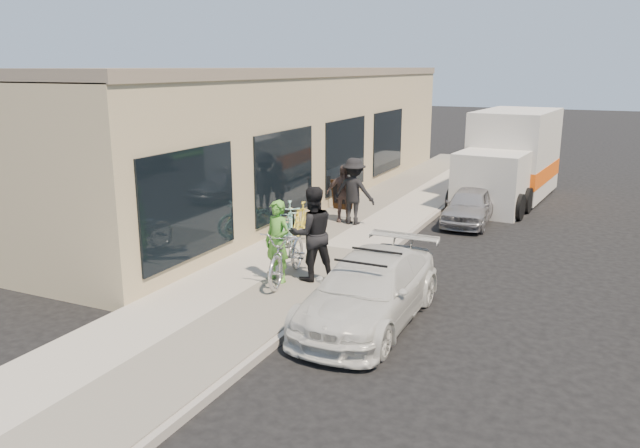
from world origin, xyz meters
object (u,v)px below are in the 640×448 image
(bystander_a, at_px, (354,191))
(sedan_white, at_px, (369,290))
(sandwich_board, at_px, (343,194))
(moving_truck, at_px, (510,161))
(man_standing, at_px, (312,234))
(bystander_b, at_px, (343,193))
(cruiser_bike_a, at_px, (290,222))
(tandem_bike, at_px, (288,254))
(cruiser_bike_b, at_px, (289,224))
(cruiser_bike_c, at_px, (301,221))
(woman_rider, at_px, (277,241))
(bike_rack, at_px, (286,224))
(sedan_silver, at_px, (470,206))

(bystander_a, bearing_deg, sedan_white, 116.32)
(sandwich_board, distance_m, moving_truck, 5.97)
(man_standing, relative_size, bystander_b, 1.21)
(man_standing, bearing_deg, cruiser_bike_a, -96.66)
(tandem_bike, bearing_deg, bystander_a, 86.42)
(tandem_bike, height_order, cruiser_bike_b, tandem_bike)
(sedan_white, xyz_separation_m, bystander_b, (-2.99, 5.89, 0.35))
(moving_truck, height_order, cruiser_bike_c, moving_truck)
(tandem_bike, distance_m, bystander_b, 5.01)
(sandwich_board, distance_m, bystander_b, 1.54)
(woman_rider, distance_m, bystander_a, 4.94)
(sedan_white, relative_size, man_standing, 2.12)
(bystander_a, bearing_deg, woman_rider, 96.46)
(sandwich_board, height_order, moving_truck, moving_truck)
(sandwich_board, height_order, woman_rider, woman_rider)
(cruiser_bike_a, bearing_deg, woman_rider, -96.76)
(bike_rack, relative_size, man_standing, 0.44)
(sedan_white, relative_size, sedan_silver, 1.34)
(bystander_a, bearing_deg, bike_rack, 76.99)
(sedan_silver, distance_m, bystander_a, 3.36)
(sedan_white, relative_size, cruiser_bike_b, 2.58)
(sedan_white, xyz_separation_m, man_standing, (-1.66, 1.20, 0.51))
(bike_rack, distance_m, sandwich_board, 4.11)
(sedan_silver, relative_size, bystander_a, 1.66)
(sedan_white, xyz_separation_m, cruiser_bike_c, (-3.22, 3.79, 0.02))
(moving_truck, height_order, cruiser_bike_b, moving_truck)
(bike_rack, distance_m, sedan_silver, 5.63)
(man_standing, xyz_separation_m, cruiser_bike_b, (-1.74, 2.31, -0.53))
(cruiser_bike_c, bearing_deg, moving_truck, 51.62)
(sedan_white, xyz_separation_m, woman_rider, (-2.22, 0.82, 0.38))
(sandwich_board, height_order, sedan_silver, sandwich_board)
(sandwich_board, distance_m, woman_rider, 6.61)
(sedan_white, height_order, man_standing, man_standing)
(cruiser_bike_a, bearing_deg, tandem_bike, -93.02)
(sandwich_board, height_order, cruiser_bike_c, sandwich_board)
(tandem_bike, bearing_deg, sandwich_board, 93.46)
(man_standing, height_order, cruiser_bike_a, man_standing)
(moving_truck, bearing_deg, cruiser_bike_b, -111.26)
(bike_rack, xyz_separation_m, bystander_b, (0.31, 2.72, 0.27))
(sandwich_board, relative_size, bystander_a, 0.51)
(sandwich_board, distance_m, cruiser_bike_a, 3.78)
(bike_rack, bearing_deg, cruiser_bike_c, 82.13)
(moving_truck, relative_size, man_standing, 3.21)
(sedan_white, distance_m, sedan_silver, 7.68)
(moving_truck, distance_m, cruiser_bike_a, 8.96)
(sandwich_board, relative_size, man_standing, 0.48)
(sandwich_board, xyz_separation_m, woman_rider, (1.37, -6.45, 0.35))
(sandwich_board, distance_m, sedan_silver, 3.68)
(sandwich_board, xyz_separation_m, cruiser_bike_c, (0.38, -3.48, -0.02))
(bystander_a, bearing_deg, cruiser_bike_b, 72.44)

